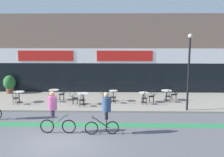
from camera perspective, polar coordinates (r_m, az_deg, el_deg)
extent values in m
plane|color=#5B5B60|center=(12.41, -11.53, -13.24)|extent=(120.00, 120.00, 0.00)
cube|color=gray|center=(19.18, -6.75, -4.85)|extent=(40.00, 5.50, 0.12)
cube|color=#7F6656|center=(23.36, -5.27, 5.59)|extent=(40.00, 4.00, 6.47)
cube|color=black|center=(21.63, -5.79, 0.18)|extent=(38.80, 0.10, 2.40)
cube|color=white|center=(21.44, -5.86, 4.95)|extent=(39.20, 0.14, 1.20)
cube|color=red|center=(22.00, -14.23, 4.82)|extent=(4.51, 0.08, 0.84)
cube|color=red|center=(21.21, 2.78, 4.94)|extent=(4.51, 0.08, 0.84)
cube|color=#2D844C|center=(14.44, -9.56, -9.89)|extent=(36.00, 0.70, 0.01)
cylinder|color=black|center=(19.47, -19.51, -4.89)|extent=(0.42, 0.42, 0.02)
cylinder|color=black|center=(19.39, -19.57, -3.86)|extent=(0.07, 0.07, 0.74)
cylinder|color=silver|center=(19.31, -19.63, -2.74)|extent=(0.76, 0.76, 0.02)
cylinder|color=black|center=(19.46, -12.46, -4.58)|extent=(0.40, 0.40, 0.02)
cylinder|color=black|center=(19.38, -12.49, -3.55)|extent=(0.07, 0.07, 0.74)
cylinder|color=silver|center=(19.30, -12.53, -2.45)|extent=(0.72, 0.72, 0.02)
cylinder|color=black|center=(17.94, -6.26, -5.58)|extent=(0.41, 0.41, 0.02)
cylinder|color=black|center=(17.86, -6.28, -4.45)|extent=(0.07, 0.07, 0.75)
cylinder|color=silver|center=(17.77, -6.30, -3.23)|extent=(0.75, 0.75, 0.02)
cylinder|color=black|center=(18.66, 0.28, -4.95)|extent=(0.33, 0.33, 0.02)
cylinder|color=black|center=(18.57, 0.28, -3.86)|extent=(0.07, 0.07, 0.75)
cylinder|color=silver|center=(18.49, 0.28, -2.68)|extent=(0.60, 0.60, 0.02)
cylinder|color=black|center=(18.50, 6.86, -5.15)|extent=(0.37, 0.37, 0.02)
cylinder|color=black|center=(18.42, 6.88, -4.15)|extent=(0.07, 0.07, 0.68)
cylinder|color=silver|center=(18.34, 6.90, -3.07)|extent=(0.67, 0.67, 0.02)
cylinder|color=black|center=(19.32, 11.73, -4.65)|extent=(0.42, 0.42, 0.02)
cylinder|color=black|center=(19.25, 11.77, -3.65)|extent=(0.07, 0.07, 0.71)
cylinder|color=silver|center=(19.17, 11.80, -2.57)|extent=(0.76, 0.76, 0.02)
cylinder|color=black|center=(18.88, -20.17, -4.04)|extent=(0.44, 0.44, 0.03)
cylinder|color=black|center=(19.12, -20.31, -4.58)|extent=(0.03, 0.03, 0.42)
cylinder|color=black|center=(18.99, -19.56, -4.63)|extent=(0.03, 0.03, 0.42)
cylinder|color=black|center=(18.88, -20.71, -4.77)|extent=(0.03, 0.03, 0.42)
cylinder|color=black|center=(18.75, -19.95, -4.83)|extent=(0.03, 0.03, 0.42)
torus|color=black|center=(18.68, -20.46, -3.37)|extent=(0.07, 0.41, 0.41)
cylinder|color=black|center=(18.79, -20.89, -3.75)|extent=(0.03, 0.03, 0.23)
cylinder|color=black|center=(18.63, -19.97, -3.80)|extent=(0.03, 0.03, 0.23)
cylinder|color=black|center=(18.85, -12.90, -3.72)|extent=(0.41, 0.41, 0.03)
cylinder|color=black|center=(19.07, -13.16, -4.28)|extent=(0.03, 0.03, 0.42)
cylinder|color=black|center=(18.99, -12.35, -4.30)|extent=(0.03, 0.03, 0.42)
cylinder|color=black|center=(18.81, -13.40, -4.47)|extent=(0.03, 0.03, 0.42)
cylinder|color=black|center=(18.73, -12.58, -4.50)|extent=(0.03, 0.03, 0.42)
torus|color=black|center=(18.63, -13.07, -3.05)|extent=(0.04, 0.41, 0.41)
cylinder|color=black|center=(18.71, -13.56, -3.44)|extent=(0.03, 0.03, 0.23)
cylinder|color=black|center=(18.61, -12.55, -3.47)|extent=(0.03, 0.03, 0.23)
cylinder|color=black|center=(19.24, -10.91, -3.39)|extent=(0.41, 0.41, 0.03)
cylinder|color=black|center=(19.19, -11.38, -4.13)|extent=(0.03, 0.03, 0.42)
cylinder|color=black|center=(19.45, -11.22, -3.94)|extent=(0.03, 0.03, 0.42)
cylinder|color=black|center=(19.13, -10.55, -4.14)|extent=(0.03, 0.03, 0.42)
cylinder|color=black|center=(19.40, -10.40, -3.95)|extent=(0.03, 0.03, 0.42)
torus|color=black|center=(19.16, -10.43, -2.63)|extent=(0.41, 0.04, 0.41)
cylinder|color=black|center=(19.02, -10.51, -3.13)|extent=(0.03, 0.03, 0.23)
cylinder|color=black|center=(19.35, -10.33, -2.92)|extent=(0.03, 0.03, 0.23)
cylinder|color=black|center=(17.31, -6.52, -4.69)|extent=(0.45, 0.45, 0.03)
cylinder|color=black|center=(17.53, -6.84, -5.28)|extent=(0.03, 0.03, 0.42)
cylinder|color=black|center=(17.46, -5.94, -5.32)|extent=(0.03, 0.03, 0.42)
cylinder|color=black|center=(17.27, -7.08, -5.51)|extent=(0.03, 0.03, 0.42)
cylinder|color=black|center=(17.20, -6.17, -5.55)|extent=(0.03, 0.03, 0.42)
torus|color=black|center=(17.09, -6.68, -3.97)|extent=(0.08, 0.41, 0.41)
cylinder|color=black|center=(17.17, -7.23, -4.39)|extent=(0.03, 0.03, 0.23)
cylinder|color=black|center=(17.08, -6.12, -4.44)|extent=(0.03, 0.03, 0.23)
cylinder|color=black|center=(17.92, -8.03, -4.24)|extent=(0.40, 0.40, 0.03)
cylinder|color=black|center=(18.09, -7.50, -4.84)|extent=(0.03, 0.03, 0.42)
cylinder|color=black|center=(17.82, -7.64, -5.06)|extent=(0.03, 0.03, 0.42)
cylinder|color=black|center=(18.13, -8.38, -4.83)|extent=(0.03, 0.03, 0.42)
cylinder|color=black|center=(17.87, -8.53, -5.04)|extent=(0.03, 0.03, 0.42)
torus|color=black|center=(17.89, -8.59, -3.42)|extent=(0.41, 0.03, 0.41)
cylinder|color=black|center=(18.09, -8.48, -3.72)|extent=(0.03, 0.03, 0.23)
cylinder|color=black|center=(17.76, -8.67, -3.96)|extent=(0.03, 0.03, 0.23)
cylinder|color=black|center=(18.02, 0.25, -4.08)|extent=(0.43, 0.43, 0.03)
cylinder|color=black|center=(18.20, -0.22, -4.67)|extent=(0.03, 0.03, 0.42)
cylinder|color=black|center=(18.22, 0.66, -4.66)|extent=(0.03, 0.03, 0.42)
cylinder|color=black|center=(17.93, -0.17, -4.89)|extent=(0.03, 0.03, 0.42)
cylinder|color=black|center=(17.95, 0.73, -4.87)|extent=(0.03, 0.03, 0.42)
torus|color=black|center=(17.80, 0.29, -3.38)|extent=(0.06, 0.41, 0.41)
cylinder|color=black|center=(17.82, -0.26, -3.81)|extent=(0.03, 0.03, 0.23)
cylinder|color=black|center=(17.84, 0.84, -3.80)|extent=(0.03, 0.03, 0.23)
cylinder|color=black|center=(18.58, -1.42, -3.68)|extent=(0.41, 0.41, 0.03)
cylinder|color=black|center=(18.76, -0.97, -4.25)|extent=(0.03, 0.03, 0.42)
cylinder|color=black|center=(18.49, -0.99, -4.45)|extent=(0.03, 0.03, 0.42)
cylinder|color=black|center=(18.77, -1.83, -4.25)|extent=(0.03, 0.03, 0.42)
cylinder|color=black|center=(18.50, -1.86, -4.45)|extent=(0.03, 0.03, 0.42)
torus|color=black|center=(18.53, -1.95, -2.88)|extent=(0.41, 0.03, 0.41)
cylinder|color=black|center=(18.72, -1.92, -3.18)|extent=(0.03, 0.03, 0.23)
cylinder|color=black|center=(18.39, -1.97, -3.41)|extent=(0.03, 0.03, 0.23)
cylinder|color=black|center=(17.86, 7.05, -4.27)|extent=(0.44, 0.44, 0.03)
cylinder|color=black|center=(18.02, 6.51, -4.87)|extent=(0.03, 0.03, 0.42)
cylinder|color=black|center=(18.08, 7.39, -4.85)|extent=(0.03, 0.03, 0.42)
cylinder|color=black|center=(17.76, 6.68, -5.09)|extent=(0.03, 0.03, 0.42)
cylinder|color=black|center=(17.81, 7.57, -5.07)|extent=(0.03, 0.03, 0.42)
torus|color=black|center=(17.64, 7.18, -3.57)|extent=(0.07, 0.41, 0.41)
cylinder|color=black|center=(17.64, 6.62, -4.01)|extent=(0.03, 0.03, 0.23)
cylinder|color=black|center=(17.71, 7.71, -3.98)|extent=(0.03, 0.03, 0.23)
cylinder|color=black|center=(18.46, 8.59, -3.86)|extent=(0.41, 0.41, 0.03)
cylinder|color=black|center=(18.36, 8.18, -4.65)|extent=(0.03, 0.03, 0.42)
cylinder|color=black|center=(18.63, 8.10, -4.44)|extent=(0.03, 0.03, 0.42)
cylinder|color=black|center=(18.39, 9.05, -4.65)|extent=(0.03, 0.03, 0.42)
cylinder|color=black|center=(18.66, 8.96, -4.44)|extent=(0.03, 0.03, 0.42)
torus|color=black|center=(18.42, 9.13, -3.07)|extent=(0.41, 0.04, 0.41)
cylinder|color=black|center=(18.28, 9.18, -3.60)|extent=(0.03, 0.03, 0.23)
cylinder|color=black|center=(18.61, 9.07, -3.36)|extent=(0.03, 0.03, 0.23)
cylinder|color=black|center=(18.70, 12.07, -3.79)|extent=(0.44, 0.44, 0.03)
cylinder|color=black|center=(18.85, 11.52, -4.38)|extent=(0.03, 0.03, 0.42)
cylinder|color=black|center=(18.92, 12.34, -4.35)|extent=(0.03, 0.03, 0.42)
cylinder|color=black|center=(18.58, 11.75, -4.58)|extent=(0.03, 0.03, 0.42)
cylinder|color=black|center=(18.66, 12.58, -4.55)|extent=(0.03, 0.03, 0.42)
torus|color=black|center=(18.49, 12.25, -3.12)|extent=(0.07, 0.41, 0.41)
cylinder|color=black|center=(18.47, 11.72, -3.54)|extent=(0.03, 0.03, 0.23)
cylinder|color=black|center=(18.56, 12.74, -3.51)|extent=(0.03, 0.03, 0.23)
cylinder|color=black|center=(19.34, 13.38, -3.41)|extent=(0.44, 0.44, 0.03)
cylinder|color=black|center=(19.22, 13.08, -4.17)|extent=(0.03, 0.03, 0.42)
cylinder|color=black|center=(19.48, 12.84, -3.98)|extent=(0.03, 0.03, 0.42)
cylinder|color=black|center=(19.30, 13.87, -4.14)|extent=(0.03, 0.03, 0.42)
cylinder|color=black|center=(19.56, 13.63, -3.96)|extent=(0.03, 0.03, 0.42)
torus|color=black|center=(19.33, 13.89, -2.64)|extent=(0.41, 0.07, 0.41)
cylinder|color=black|center=(19.20, 14.03, -3.14)|extent=(0.03, 0.03, 0.23)
cylinder|color=black|center=(19.52, 13.72, -2.93)|extent=(0.03, 0.03, 0.23)
cylinder|color=brown|center=(22.85, -21.31, -2.40)|extent=(0.61, 0.61, 0.46)
ellipsoid|color=#28662D|center=(22.73, -21.40, -0.82)|extent=(0.97, 0.97, 1.16)
cylinder|color=black|center=(16.70, 16.31, 0.85)|extent=(0.12, 0.12, 4.51)
sphere|color=beige|center=(16.53, 16.68, 8.87)|extent=(0.26, 0.26, 0.26)
torus|color=black|center=(12.85, -4.50, -10.72)|extent=(0.65, 0.11, 0.65)
torus|color=black|center=(12.87, 0.05, -10.65)|extent=(0.65, 0.11, 0.65)
cylinder|color=black|center=(12.76, -2.46, -9.54)|extent=(0.78, 0.11, 0.59)
cylinder|color=black|center=(12.78, -1.22, -9.72)|extent=(0.04, 0.04, 0.45)
cylinder|color=black|center=(12.67, -4.30, -8.38)|extent=(0.07, 0.48, 0.03)
cylinder|color=black|center=(12.58, -1.21, -8.07)|extent=(0.17, 0.17, 0.37)
cylinder|color=black|center=(12.74, -1.25, -7.84)|extent=(0.17, 0.17, 0.37)
cylinder|color=#334C70|center=(12.51, -1.24, -5.66)|extent=(0.48, 0.48, 0.68)
sphere|color=tan|center=(12.40, -1.25, -3.58)|extent=(0.25, 0.25, 0.25)
torus|color=black|center=(13.13, -9.38, -10.27)|extent=(0.69, 0.07, 0.69)
torus|color=black|center=(13.39, -13.94, -10.05)|extent=(0.69, 0.07, 0.69)
cylinder|color=#2D753D|center=(13.14, -11.50, -8.97)|extent=(0.83, 0.06, 0.62)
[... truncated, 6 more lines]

